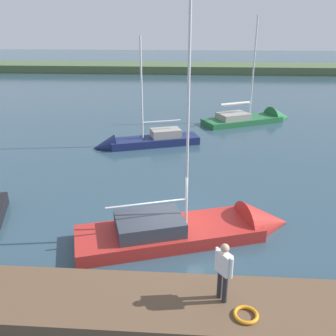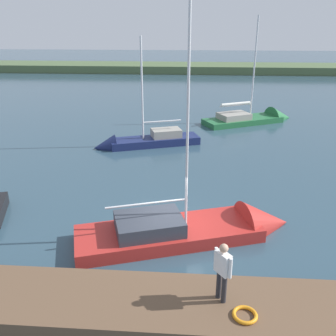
{
  "view_description": "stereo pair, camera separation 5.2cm",
  "coord_description": "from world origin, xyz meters",
  "px_view_note": "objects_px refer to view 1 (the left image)",
  "views": [
    {
      "loc": [
        -0.62,
        12.43,
        7.67
      ],
      "look_at": [
        0.43,
        -2.88,
        1.57
      ],
      "focal_mm": 39.43,
      "sensor_mm": 36.0,
      "label": 1
    },
    {
      "loc": [
        -0.67,
        12.42,
        7.67
      ],
      "look_at": [
        0.43,
        -2.88,
        1.57
      ],
      "focal_mm": 39.43,
      "sensor_mm": 36.0,
      "label": 2
    }
  ],
  "objects_px": {
    "sailboat_mid_channel": "(257,120)",
    "life_ring_buoy": "(246,315)",
    "sailboat_behind_pier": "(142,143)",
    "sailboat_far_right": "(204,231)",
    "person_on_dock": "(223,268)"
  },
  "relations": [
    {
      "from": "life_ring_buoy",
      "to": "sailboat_far_right",
      "type": "height_order",
      "value": "sailboat_far_right"
    },
    {
      "from": "sailboat_mid_channel",
      "to": "life_ring_buoy",
      "type": "bearing_deg",
      "value": -125.85
    },
    {
      "from": "sailboat_behind_pier",
      "to": "person_on_dock",
      "type": "relative_size",
      "value": 4.3
    },
    {
      "from": "life_ring_buoy",
      "to": "sailboat_mid_channel",
      "type": "xyz_separation_m",
      "value": [
        -3.79,
        -22.66,
        -0.54
      ]
    },
    {
      "from": "sailboat_far_right",
      "to": "person_on_dock",
      "type": "bearing_deg",
      "value": -103.22
    },
    {
      "from": "sailboat_far_right",
      "to": "person_on_dock",
      "type": "distance_m",
      "value": 4.54
    },
    {
      "from": "life_ring_buoy",
      "to": "sailboat_mid_channel",
      "type": "distance_m",
      "value": 22.98
    },
    {
      "from": "sailboat_mid_channel",
      "to": "person_on_dock",
      "type": "xyz_separation_m",
      "value": [
        4.37,
        22.07,
        1.52
      ]
    },
    {
      "from": "sailboat_far_right",
      "to": "sailboat_mid_channel",
      "type": "distance_m",
      "value": 18.41
    },
    {
      "from": "sailboat_behind_pier",
      "to": "sailboat_far_right",
      "type": "distance_m",
      "value": 11.42
    },
    {
      "from": "sailboat_mid_channel",
      "to": "sailboat_far_right",
      "type": "bearing_deg",
      "value": -131.24
    },
    {
      "from": "sailboat_behind_pier",
      "to": "sailboat_far_right",
      "type": "bearing_deg",
      "value": 90.92
    },
    {
      "from": "sailboat_far_right",
      "to": "sailboat_mid_channel",
      "type": "height_order",
      "value": "sailboat_far_right"
    },
    {
      "from": "sailboat_far_right",
      "to": "life_ring_buoy",
      "type": "bearing_deg",
      "value": -97.05
    },
    {
      "from": "sailboat_behind_pier",
      "to": "life_ring_buoy",
      "type": "bearing_deg",
      "value": 88.22
    }
  ]
}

